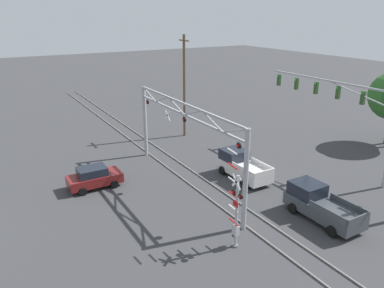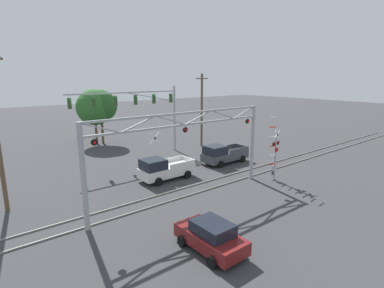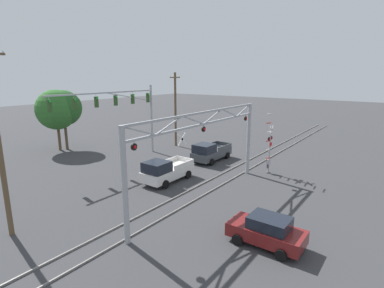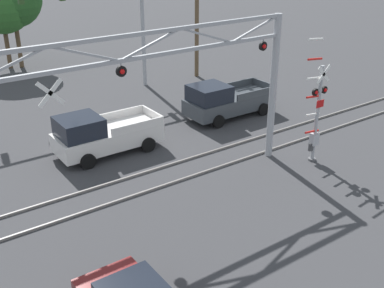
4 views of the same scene
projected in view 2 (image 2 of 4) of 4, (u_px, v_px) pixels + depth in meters
The scene contains 11 objects.
rail_track_near at pixel (183, 197), 22.22m from camera, with size 80.00×0.08×0.10m, color gray.
rail_track_far at pixel (172, 191), 23.31m from camera, with size 80.00×0.08×0.10m, color gray.
crossing_gantry at pixel (185, 143), 21.08m from camera, with size 14.81×0.31×6.40m.
crossing_signal_mast at pixel (275, 156), 25.50m from camera, with size 1.45×0.35×5.63m.
traffic_signal_span at pixel (145, 106), 32.92m from camera, with size 12.59×0.39×7.75m.
pickup_truck_lead at pixel (164, 169), 25.95m from camera, with size 4.88×2.25×2.01m.
pickup_truck_following at pixel (223, 154), 30.86m from camera, with size 5.10×2.25×2.01m.
sedan_waiting at pixel (211, 236), 15.34m from camera, with size 2.08×3.95×1.62m.
utility_pole_right at pixel (202, 110), 37.70m from camera, with size 1.80×0.28×9.14m.
background_tree_beyond_span at pixel (101, 106), 39.19m from camera, with size 4.21×4.21×7.12m.
background_tree_far_left_verge at pixel (94, 107), 38.95m from camera, with size 4.67×4.67×7.21m.
Camera 2 is at (-12.48, 0.19, 8.81)m, focal length 28.00 mm.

